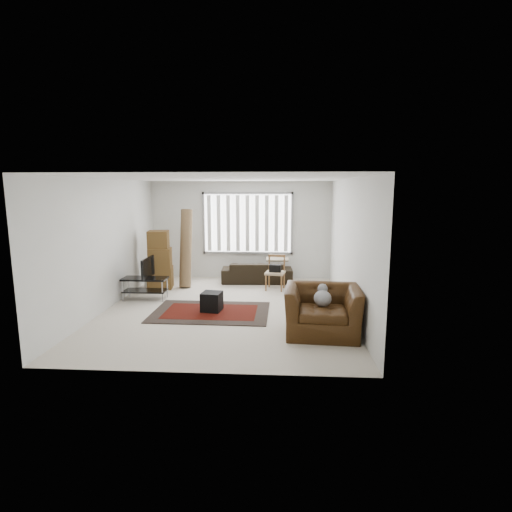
# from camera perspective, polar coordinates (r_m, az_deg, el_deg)

# --- Properties ---
(room) EXTENTS (6.00, 6.02, 2.71)m
(room) POSITION_cam_1_polar(r_m,az_deg,el_deg) (8.68, -3.64, 4.70)
(room) COLOR beige
(room) RESTS_ON ground
(persian_rug) EXTENTS (2.37, 1.60, 0.02)m
(persian_rug) POSITION_cam_1_polar(r_m,az_deg,el_deg) (8.27, -6.48, -7.95)
(persian_rug) COLOR black
(persian_rug) RESTS_ON ground
(tv_stand) EXTENTS (1.00, 0.45, 0.50)m
(tv_stand) POSITION_cam_1_polar(r_m,az_deg,el_deg) (9.43, -15.57, -3.84)
(tv_stand) COLOR black
(tv_stand) RESTS_ON ground
(tv) EXTENTS (0.11, 0.81, 0.47)m
(tv) POSITION_cam_1_polar(r_m,az_deg,el_deg) (9.35, -15.67, -1.62)
(tv) COLOR black
(tv) RESTS_ON tv_stand
(subwoofer) EXTENTS (0.44, 0.44, 0.39)m
(subwoofer) POSITION_cam_1_polar(r_m,az_deg,el_deg) (8.28, -6.33, -6.47)
(subwoofer) COLOR black
(subwoofer) RESTS_ON persian_rug
(moving_boxes) EXTENTS (0.66, 0.62, 1.46)m
(moving_boxes) POSITION_cam_1_polar(r_m,az_deg,el_deg) (10.33, -13.57, -0.81)
(moving_boxes) COLOR brown
(moving_boxes) RESTS_ON ground
(white_flatpack) EXTENTS (0.55, 0.26, 0.68)m
(white_flatpack) POSITION_cam_1_polar(r_m,az_deg,el_deg) (10.50, -14.19, -2.55)
(white_flatpack) COLOR silver
(white_flatpack) RESTS_ON ground
(rolled_rug) EXTENTS (0.35, 0.64, 1.99)m
(rolled_rug) POSITION_cam_1_polar(r_m,az_deg,el_deg) (10.34, -9.98, 1.11)
(rolled_rug) COLOR brown
(rolled_rug) RESTS_ON ground
(sofa) EXTENTS (1.92, 0.91, 0.72)m
(sofa) POSITION_cam_1_polar(r_m,az_deg,el_deg) (10.75, 0.16, -1.87)
(sofa) COLOR black
(sofa) RESTS_ON ground
(side_chair) EXTENTS (0.53, 0.53, 0.86)m
(side_chair) POSITION_cam_1_polar(r_m,az_deg,el_deg) (9.96, 2.78, -2.14)
(side_chair) COLOR #937E60
(side_chair) RESTS_ON ground
(armchair) EXTENTS (1.35, 1.20, 0.95)m
(armchair) POSITION_cam_1_polar(r_m,az_deg,el_deg) (7.04, 9.48, -7.20)
(armchair) COLOR #3C220C
(armchair) RESTS_ON ground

